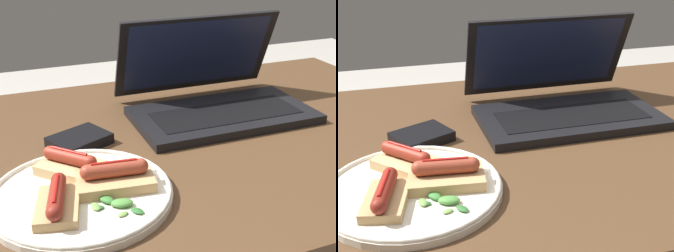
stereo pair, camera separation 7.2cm
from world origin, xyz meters
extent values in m
cube|color=#4C331E|center=(0.00, 0.00, 0.69)|extent=(1.30, 0.75, 0.04)
cylinder|color=#4C331E|center=(0.57, 0.29, 0.34)|extent=(0.05, 0.05, 0.67)
cube|color=black|center=(0.16, 0.05, 0.72)|extent=(0.38, 0.20, 0.02)
cube|color=black|center=(0.16, 0.04, 0.73)|extent=(0.31, 0.11, 0.00)
cube|color=black|center=(0.16, 0.19, 0.82)|extent=(0.38, 0.08, 0.18)
cube|color=#192347|center=(0.16, 0.18, 0.82)|extent=(0.34, 0.06, 0.16)
cylinder|color=silver|center=(-0.18, -0.15, 0.72)|extent=(0.28, 0.28, 0.01)
torus|color=silver|center=(-0.18, -0.15, 0.72)|extent=(0.27, 0.27, 0.01)
cube|color=tan|center=(-0.13, -0.15, 0.73)|extent=(0.12, 0.09, 0.02)
cylinder|color=#9E3D28|center=(-0.13, -0.15, 0.75)|extent=(0.08, 0.03, 0.02)
sphere|color=#9E3D28|center=(-0.09, -0.15, 0.75)|extent=(0.02, 0.02, 0.02)
sphere|color=#9E3D28|center=(-0.17, -0.14, 0.75)|extent=(0.02, 0.02, 0.02)
cylinder|color=red|center=(-0.13, -0.15, 0.76)|extent=(0.07, 0.01, 0.00)
cube|color=tan|center=(-0.22, -0.19, 0.73)|extent=(0.08, 0.11, 0.01)
cylinder|color=maroon|center=(-0.22, -0.19, 0.75)|extent=(0.04, 0.09, 0.02)
sphere|color=maroon|center=(-0.21, -0.14, 0.75)|extent=(0.02, 0.02, 0.02)
sphere|color=maroon|center=(-0.23, -0.23, 0.75)|extent=(0.02, 0.02, 0.02)
cylinder|color=red|center=(-0.22, -0.19, 0.76)|extent=(0.02, 0.07, 0.00)
cube|color=tan|center=(-0.19, -0.08, 0.73)|extent=(0.12, 0.12, 0.02)
cylinder|color=maroon|center=(-0.19, -0.08, 0.75)|extent=(0.07, 0.07, 0.02)
sphere|color=maroon|center=(-0.16, -0.11, 0.75)|extent=(0.02, 0.02, 0.02)
sphere|color=maroon|center=(-0.21, -0.05, 0.75)|extent=(0.02, 0.02, 0.02)
cylinder|color=red|center=(-0.19, -0.08, 0.76)|extent=(0.05, 0.05, 0.00)
ellipsoid|color=#387A33|center=(-0.15, -0.19, 0.73)|extent=(0.03, 0.03, 0.01)
ellipsoid|color=#4C8E3D|center=(-0.14, -0.21, 0.73)|extent=(0.04, 0.03, 0.01)
ellipsoid|color=#2D662D|center=(-0.17, -0.20, 0.72)|extent=(0.02, 0.01, 0.00)
ellipsoid|color=#709E4C|center=(-0.17, -0.20, 0.72)|extent=(0.02, 0.02, 0.01)
ellipsoid|color=#709E4C|center=(-0.14, -0.23, 0.72)|extent=(0.02, 0.02, 0.00)
ellipsoid|color=#2D662D|center=(-0.12, -0.23, 0.72)|extent=(0.02, 0.02, 0.01)
ellipsoid|color=#709E4C|center=(-0.14, -0.20, 0.72)|extent=(0.02, 0.02, 0.01)
cube|color=black|center=(-0.15, 0.03, 0.72)|extent=(0.13, 0.11, 0.02)
camera|label=1|loc=(-0.28, -0.76, 1.10)|focal=50.00mm
camera|label=2|loc=(-0.22, -0.78, 1.10)|focal=50.00mm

